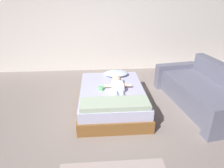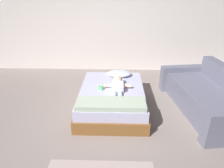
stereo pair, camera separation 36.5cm
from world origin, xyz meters
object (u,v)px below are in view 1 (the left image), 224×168
object	(u,v)px
bed	(112,98)
toy_block	(101,88)
baby	(117,84)
couch	(204,92)
pillow	(116,73)
toothbrush	(127,87)

from	to	relation	value
bed	toy_block	world-z (taller)	toy_block
baby	couch	xyz separation A→B (m)	(1.72, -0.07, -0.20)
bed	toy_block	distance (m)	0.33
pillow	toy_block	size ratio (longest dim) A/B	5.68
baby	toothbrush	distance (m)	0.21
couch	toy_block	xyz separation A→B (m)	(-2.04, -0.01, 0.17)
toy_block	baby	bearing A→B (deg)	13.71
bed	baby	size ratio (longest dim) A/B	2.63
baby	toy_block	xyz separation A→B (m)	(-0.32, -0.08, -0.03)
bed	baby	bearing A→B (deg)	20.33
toothbrush	couch	xyz separation A→B (m)	(1.53, -0.08, -0.14)
baby	couch	world-z (taller)	couch
bed	couch	xyz separation A→B (m)	(1.83, -0.03, 0.08)
baby	toothbrush	world-z (taller)	baby
toothbrush	toy_block	bearing A→B (deg)	-170.30
baby	toy_block	world-z (taller)	baby
pillow	toy_block	xyz separation A→B (m)	(-0.34, -0.68, -0.02)
bed	pillow	bearing A→B (deg)	78.29
baby	couch	distance (m)	1.73
baby	toy_block	size ratio (longest dim) A/B	7.21
pillow	toy_block	bearing A→B (deg)	-116.85
bed	toy_block	size ratio (longest dim) A/B	18.93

